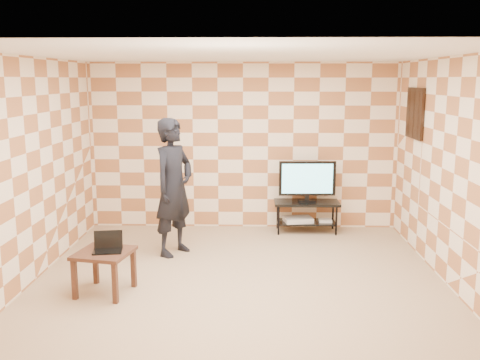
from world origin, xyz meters
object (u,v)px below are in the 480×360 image
tv (307,179)px  side_table (104,259)px  tv_stand (306,210)px  person (174,187)px

tv → side_table: (-2.56, -2.57, -0.45)m
tv_stand → side_table: 3.63m
tv_stand → person: person is taller
person → tv_stand: bearing=-28.9°
tv_stand → side_table: (-2.56, -2.58, 0.05)m
tv_stand → person: bearing=-150.0°
tv → person: size_ratio=0.47×
tv_stand → person: (-1.96, -1.13, 0.59)m
tv → tv_stand: bearing=87.9°
tv_stand → tv: size_ratio=1.15×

